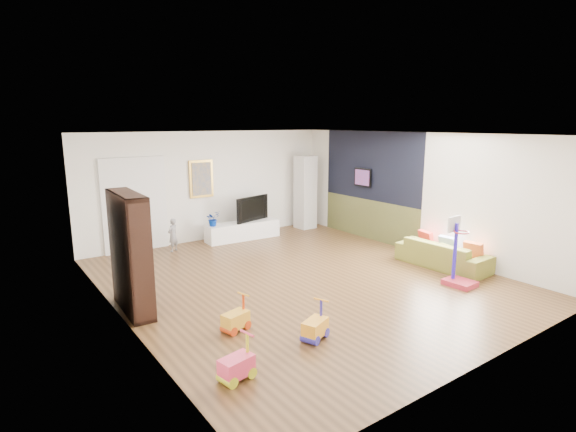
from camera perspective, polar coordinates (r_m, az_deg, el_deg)
floor at (r=8.60m, az=1.57°, el=-7.97°), size 6.50×7.50×0.00m
ceiling at (r=8.09m, az=1.68°, el=10.32°), size 6.50×7.50×0.00m
wall_back at (r=11.41m, az=-9.86°, el=3.79°), size 6.50×0.00×2.70m
wall_front at (r=5.80m, az=24.70°, el=-4.90°), size 6.50×0.00×2.70m
wall_left at (r=6.83m, az=-20.67°, el=-2.17°), size 0.00×7.50×2.70m
wall_right at (r=10.50m, az=15.91°, el=2.82°), size 0.00×7.50×2.70m
navy_accent at (r=11.35m, az=10.46°, el=6.26°), size 0.01×3.20×1.70m
olive_wainscot at (r=11.55m, az=10.21°, el=-0.42°), size 0.01×3.20×1.00m
doorway at (r=10.75m, az=-18.85°, el=1.21°), size 1.45×0.06×2.10m
painting_back at (r=11.25m, az=-10.96°, el=4.66°), size 0.62×0.06×0.92m
artwork_right at (r=11.47m, az=9.46°, el=4.85°), size 0.04×0.56×0.46m
media_console at (r=11.43m, az=-5.78°, el=-1.85°), size 1.92×0.57×0.44m
tall_cabinet at (r=12.47m, az=2.21°, el=3.03°), size 0.48×0.48×2.01m
bookshelf at (r=7.35m, az=-19.40°, el=-4.45°), size 0.39×1.30×1.88m
sofa at (r=9.72m, az=19.05°, el=-4.59°), size 0.80×1.90×0.55m
basketball_hoop at (r=8.65m, az=21.26°, el=-4.29°), size 0.46×0.55×1.26m
ride_on_yellow at (r=6.54m, az=-6.70°, el=-12.24°), size 0.43×0.33×0.51m
ride_on_orange at (r=6.27m, az=3.46°, el=-13.21°), size 0.46×0.37×0.52m
ride_on_pink at (r=5.41m, az=-6.59°, el=-17.58°), size 0.43×0.31×0.53m
child at (r=10.60m, az=-14.41°, el=-2.35°), size 0.34×0.30×0.77m
tv at (r=11.49m, az=-4.93°, el=1.00°), size 1.10×0.44×0.63m
vase_plant at (r=10.99m, az=-9.53°, el=-0.33°), size 0.39×0.36×0.37m
pillow_left at (r=9.56m, az=22.48°, el=-4.14°), size 0.14×0.38×0.37m
pillow_center at (r=9.86m, az=19.60°, el=-3.44°), size 0.11×0.36×0.35m
pillow_right at (r=10.16m, az=17.15°, el=-2.84°), size 0.18×0.39×0.38m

